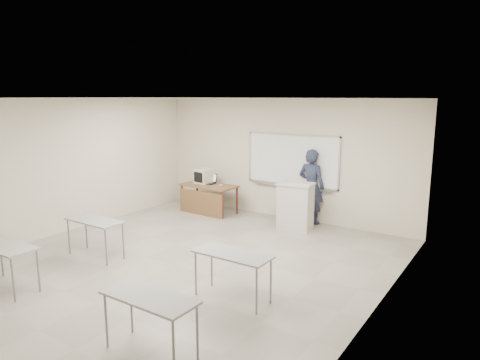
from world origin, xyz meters
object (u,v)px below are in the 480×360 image
Objects in this scene: mouse at (221,185)px; presenter at (311,186)px; podium at (295,206)px; instructor_desk at (206,193)px; crt_monitor at (204,176)px; whiteboard at (292,161)px; laptop at (210,181)px; keyboard at (300,184)px.

mouse is 0.06× the size of presenter.
podium is at bearing -0.92° from mouse.
instructor_desk is at bearing 172.96° from podium.
whiteboard is at bearing 19.92° from crt_monitor.
laptop is at bearing 11.61° from presenter.
podium reaches higher than instructor_desk.
mouse is (0.61, -0.08, -0.17)m from crt_monitor.
laptop is 0.69× the size of keyboard.
whiteboard is 0.81m from presenter.
crt_monitor is 0.20m from laptop.
keyboard is 0.27× the size of presenter.
presenter is (2.31, 0.53, 0.14)m from mouse.
crt_monitor is at bearing 168.18° from podium.
podium is at bearing 86.78° from presenter.
keyboard is at bearing -13.42° from laptop.
instructor_desk is at bearing -36.60° from crt_monitor.
instructor_desk is 0.38m from laptop.
instructor_desk is at bearing -153.00° from mouse.
whiteboard reaches higher than crt_monitor.
keyboard reaches higher than laptop.
whiteboard is 22.72× the size of mouse.
podium is at bearing -11.32° from laptop.
keyboard is at bearing 0.35° from crt_monitor.
instructor_desk is (-2.10, -0.78, -0.93)m from whiteboard.
keyboard reaches higher than podium.
instructor_desk is 0.45m from mouse.
crt_monitor is (-2.85, 0.23, 0.39)m from podium.
laptop is 0.19× the size of presenter.
mouse is at bearing 25.55° from instructor_desk.
crt_monitor is 1.35× the size of laptop.
keyboard is (2.75, -0.11, 0.56)m from instructor_desk.
crt_monitor reaches higher than keyboard.
crt_monitor is at bearing 154.64° from keyboard.
mouse is 2.38m from presenter.
keyboard reaches higher than instructor_desk.
crt_monitor is 2.96m from presenter.
presenter is (2.92, 0.46, -0.03)m from crt_monitor.
instructor_desk is 4.33× the size of laptop.
presenter reaches higher than laptop.
crt_monitor is 0.26× the size of presenter.
laptop reaches higher than instructor_desk.
crt_monitor is at bearing -167.00° from whiteboard.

